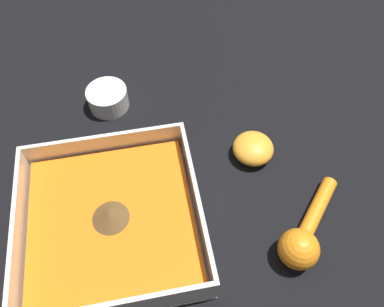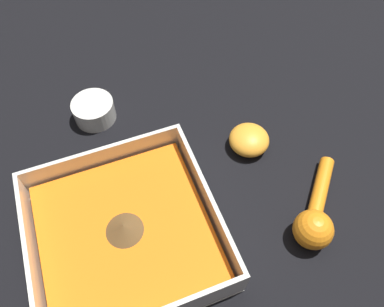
{
  "view_description": "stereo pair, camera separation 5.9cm",
  "coord_description": "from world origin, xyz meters",
  "px_view_note": "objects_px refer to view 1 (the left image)",
  "views": [
    {
      "loc": [
        -0.27,
        -0.05,
        0.52
      ],
      "look_at": [
        0.05,
        -0.11,
        0.03
      ],
      "focal_mm": 35.0,
      "sensor_mm": 36.0,
      "label": 1
    },
    {
      "loc": [
        -0.26,
        0.01,
        0.52
      ],
      "look_at": [
        0.05,
        -0.11,
        0.03
      ],
      "focal_mm": 35.0,
      "sensor_mm": 36.0,
      "label": 2
    }
  ],
  "objects_px": {
    "spice_bowl": "(108,99)",
    "lemon_half": "(253,148)",
    "lemon_squeezer": "(303,239)",
    "square_dish": "(113,222)"
  },
  "relations": [
    {
      "from": "spice_bowl",
      "to": "square_dish",
      "type": "bearing_deg",
      "value": 178.18
    },
    {
      "from": "lemon_half",
      "to": "square_dish",
      "type": "bearing_deg",
      "value": 110.68
    },
    {
      "from": "spice_bowl",
      "to": "lemon_half",
      "type": "xyz_separation_m",
      "value": [
        -0.15,
        -0.23,
        0.0
      ]
    },
    {
      "from": "square_dish",
      "to": "lemon_squeezer",
      "type": "relative_size",
      "value": 1.86
    },
    {
      "from": "square_dish",
      "to": "lemon_squeezer",
      "type": "height_order",
      "value": "square_dish"
    },
    {
      "from": "spice_bowl",
      "to": "lemon_squeezer",
      "type": "distance_m",
      "value": 0.41
    },
    {
      "from": "square_dish",
      "to": "lemon_half",
      "type": "xyz_separation_m",
      "value": [
        0.09,
        -0.23,
        -0.0
      ]
    },
    {
      "from": "square_dish",
      "to": "lemon_squeezer",
      "type": "bearing_deg",
      "value": -106.45
    },
    {
      "from": "spice_bowl",
      "to": "lemon_half",
      "type": "bearing_deg",
      "value": -124.41
    },
    {
      "from": "lemon_squeezer",
      "to": "square_dish",
      "type": "bearing_deg",
      "value": -63.59
    }
  ]
}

